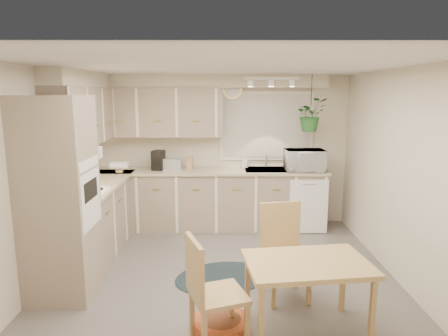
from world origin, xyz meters
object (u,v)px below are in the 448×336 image
at_px(chair_back, 286,253).
at_px(microwave, 305,158).
at_px(dining_table, 306,297).
at_px(pet_bed, 221,325).
at_px(chair_left, 219,292).
at_px(braided_rug, 222,277).

relative_size(chair_back, microwave, 1.65).
relative_size(dining_table, pet_bed, 2.06).
relative_size(chair_left, microwave, 1.63).
relative_size(chair_left, braided_rug, 0.87).
height_order(braided_rug, pet_bed, pet_bed).
xyz_separation_m(dining_table, microwave, (0.51, 2.76, 0.81)).
xyz_separation_m(chair_back, braided_rug, (-0.66, 0.45, -0.49)).
xyz_separation_m(dining_table, braided_rug, (-0.75, 1.06, -0.33)).
relative_size(chair_left, chair_back, 0.98).
relative_size(dining_table, microwave, 1.80).
bearing_deg(pet_bed, dining_table, -0.39).
bearing_deg(chair_left, microwave, 136.60).
distance_m(pet_bed, microwave, 3.22).
bearing_deg(chair_left, chair_back, 119.45).
bearing_deg(chair_left, dining_table, 83.81).
bearing_deg(braided_rug, chair_back, -34.19).
bearing_deg(chair_left, braided_rug, 159.15).
height_order(braided_rug, microwave, microwave).
relative_size(braided_rug, microwave, 1.87).
bearing_deg(chair_back, chair_left, 38.83).
relative_size(dining_table, braided_rug, 0.96).
xyz_separation_m(chair_left, braided_rug, (0.02, 1.25, -0.48)).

